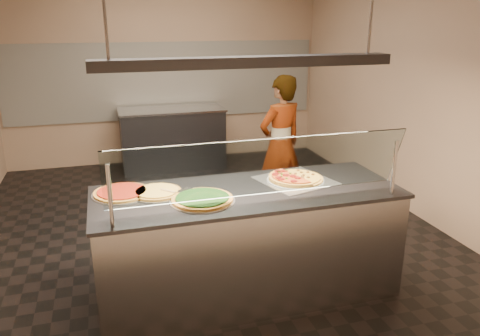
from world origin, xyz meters
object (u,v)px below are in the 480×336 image
object	(u,v)px
serving_counter	(247,242)
prep_table	(172,138)
sneeze_guard	(262,168)
perforated_tray	(295,180)
worker	(280,144)
pizza_spatula	(176,191)
pizza_spinach	(202,199)
pizza_cheese	(157,192)
pizza_tomato	(122,192)
heat_lamp_housing	(248,62)
half_pizza_sausage	(307,176)
half_pizza_pepperoni	(283,178)

from	to	relation	value
serving_counter	prep_table	distance (m)	3.72
serving_counter	sneeze_guard	distance (m)	0.83
perforated_tray	worker	bearing A→B (deg)	73.34
sneeze_guard	serving_counter	bearing A→B (deg)	90.00
perforated_tray	pizza_spatula	bearing A→B (deg)	-178.25
pizza_spinach	worker	bearing A→B (deg)	53.06
pizza_cheese	worker	size ratio (longest dim) A/B	0.25
pizza_tomato	pizza_cheese	bearing A→B (deg)	-14.13
perforated_tray	pizza_tomato	distance (m)	1.45
pizza_cheese	pizza_tomato	distance (m)	0.28
pizza_cheese	heat_lamp_housing	xyz separation A→B (m)	(0.71, -0.14, 1.01)
perforated_tray	pizza_spinach	distance (m)	0.90
sneeze_guard	pizza_cheese	xyz separation A→B (m)	(-0.71, 0.49, -0.28)
perforated_tray	pizza_spinach	size ratio (longest dim) A/B	1.36
worker	heat_lamp_housing	bearing A→B (deg)	41.58
serving_counter	worker	world-z (taller)	worker
prep_table	heat_lamp_housing	distance (m)	4.00
worker	half_pizza_sausage	bearing A→B (deg)	58.19
serving_counter	heat_lamp_housing	bearing A→B (deg)	0.00
pizza_spatula	worker	distance (m)	2.16
perforated_tray	worker	size ratio (longest dim) A/B	0.42
serving_counter	sneeze_guard	world-z (taller)	sneeze_guard
sneeze_guard	pizza_tomato	bearing A→B (deg)	150.55
pizza_spinach	pizza_cheese	xyz separation A→B (m)	(-0.31, 0.26, -0.00)
pizza_tomato	prep_table	size ratio (longest dim) A/B	0.29
serving_counter	pizza_spinach	bearing A→B (deg)	-163.60
sneeze_guard	pizza_tomato	xyz separation A→B (m)	(-0.98, 0.55, -0.28)
serving_counter	half_pizza_sausage	size ratio (longest dim) A/B	4.92
serving_counter	heat_lamp_housing	size ratio (longest dim) A/B	1.08
pizza_tomato	pizza_spatula	bearing A→B (deg)	-17.23
half_pizza_sausage	pizza_spatula	xyz separation A→B (m)	(-1.15, -0.03, 0.00)
pizza_cheese	serving_counter	bearing A→B (deg)	-11.33
half_pizza_sausage	pizza_spinach	size ratio (longest dim) A/B	1.00
pizza_tomato	worker	bearing A→B (deg)	36.90
pizza_cheese	pizza_tomato	size ratio (longest dim) A/B	0.89
pizza_cheese	prep_table	xyz separation A→B (m)	(0.64, 3.57, -0.48)
pizza_spatula	prep_table	xyz separation A→B (m)	(0.50, 3.63, -0.49)
serving_counter	worker	xyz separation A→B (m)	(0.92, 1.64, 0.36)
pizza_spinach	pizza_cheese	bearing A→B (deg)	140.30
serving_counter	pizza_cheese	distance (m)	0.87
half_pizza_sausage	heat_lamp_housing	xyz separation A→B (m)	(-0.58, -0.12, 0.99)
sneeze_guard	pizza_spatula	distance (m)	0.76
half_pizza_sausage	pizza_spatula	world-z (taller)	half_pizza_sausage
sneeze_guard	worker	xyz separation A→B (m)	(0.92, 1.98, -0.40)
pizza_spinach	pizza_spatula	bearing A→B (deg)	130.78
half_pizza_pepperoni	worker	size ratio (longest dim) A/B	0.31
serving_counter	half_pizza_pepperoni	distance (m)	0.62
sneeze_guard	half_pizza_sausage	world-z (taller)	sneeze_guard
prep_table	heat_lamp_housing	xyz separation A→B (m)	(0.07, -3.72, 1.48)
pizza_cheese	pizza_spatula	size ratio (longest dim) A/B	1.48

